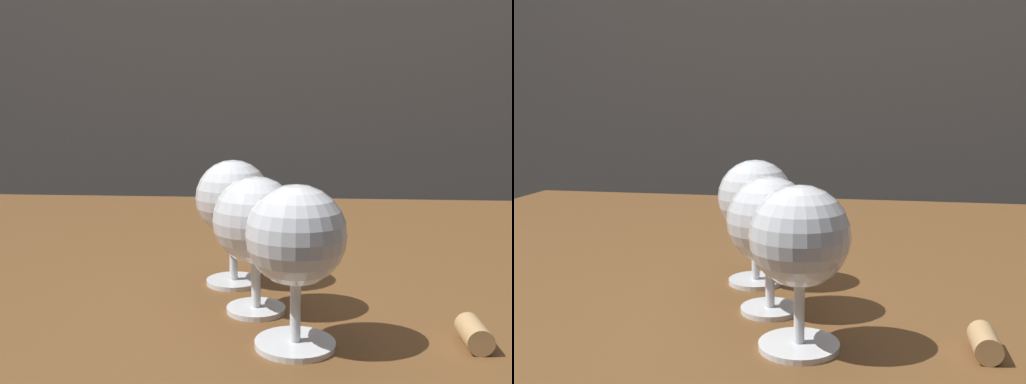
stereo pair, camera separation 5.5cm
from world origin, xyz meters
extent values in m
cube|color=brown|center=(0.00, 0.00, 0.70)|extent=(1.41, 0.86, 0.03)
cylinder|color=brown|center=(-0.65, 0.37, 0.34)|extent=(0.06, 0.06, 0.69)
cylinder|color=white|center=(-0.04, -0.31, 0.72)|extent=(0.07, 0.07, 0.00)
cylinder|color=white|center=(-0.04, -0.31, 0.75)|extent=(0.01, 0.01, 0.06)
sphere|color=white|center=(-0.04, -0.31, 0.81)|extent=(0.08, 0.08, 0.08)
ellipsoid|color=maroon|center=(-0.04, -0.31, 0.81)|extent=(0.07, 0.07, 0.03)
cylinder|color=white|center=(-0.07, -0.23, 0.72)|extent=(0.06, 0.06, 0.00)
cylinder|color=white|center=(-0.07, -0.23, 0.75)|extent=(0.01, 0.01, 0.06)
sphere|color=white|center=(-0.07, -0.23, 0.81)|extent=(0.08, 0.08, 0.08)
ellipsoid|color=#EACC66|center=(-0.07, -0.23, 0.81)|extent=(0.07, 0.07, 0.04)
cylinder|color=white|center=(-0.11, -0.15, 0.72)|extent=(0.06, 0.06, 0.00)
cylinder|color=white|center=(-0.11, -0.15, 0.76)|extent=(0.01, 0.01, 0.07)
sphere|color=white|center=(-0.11, -0.15, 0.81)|extent=(0.08, 0.08, 0.08)
ellipsoid|color=pink|center=(-0.11, -0.15, 0.81)|extent=(0.07, 0.07, 0.03)
cylinder|color=tan|center=(0.11, -0.30, 0.73)|extent=(0.02, 0.04, 0.02)
camera|label=1|loc=(-0.03, -0.78, 0.92)|focal=41.62mm
camera|label=2|loc=(0.02, -0.77, 0.92)|focal=41.62mm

